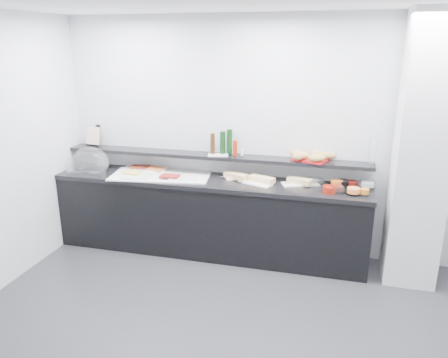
% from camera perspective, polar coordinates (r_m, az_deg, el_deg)
% --- Properties ---
extents(ground, '(5.00, 5.00, 0.00)m').
position_cam_1_polar(ground, '(3.78, 1.09, -21.88)').
color(ground, '#2D2D30').
rests_on(ground, ground).
extents(back_wall, '(5.00, 0.02, 2.70)m').
position_cam_1_polar(back_wall, '(5.00, 6.63, 5.27)').
color(back_wall, silver).
rests_on(back_wall, ground).
extents(column, '(0.50, 0.50, 2.70)m').
position_cam_1_polar(column, '(4.69, 24.45, 2.98)').
color(column, silver).
rests_on(column, ground).
extents(buffet_cabinet, '(3.60, 0.60, 0.85)m').
position_cam_1_polar(buffet_cabinet, '(5.14, -2.00, -5.10)').
color(buffet_cabinet, black).
rests_on(buffet_cabinet, ground).
extents(counter_top, '(3.62, 0.62, 0.05)m').
position_cam_1_polar(counter_top, '(4.98, -2.05, -0.32)').
color(counter_top, black).
rests_on(counter_top, buffet_cabinet).
extents(wall_shelf, '(3.60, 0.25, 0.04)m').
position_cam_1_polar(wall_shelf, '(5.08, -1.51, 3.00)').
color(wall_shelf, black).
rests_on(wall_shelf, back_wall).
extents(cloche_base, '(0.53, 0.44, 0.04)m').
position_cam_1_polar(cloche_base, '(5.56, -17.25, 1.25)').
color(cloche_base, '#B3B4BA').
rests_on(cloche_base, counter_top).
extents(cloche_dome, '(0.56, 0.43, 0.34)m').
position_cam_1_polar(cloche_dome, '(5.50, -16.99, 2.25)').
color(cloche_dome, white).
rests_on(cloche_dome, cloche_base).
extents(linen_runner, '(1.20, 0.69, 0.01)m').
position_cam_1_polar(linen_runner, '(5.15, -8.25, 0.46)').
color(linen_runner, silver).
rests_on(linen_runner, counter_top).
extents(platter_meat_a, '(0.28, 0.21, 0.01)m').
position_cam_1_polar(platter_meat_a, '(5.46, -11.50, 1.44)').
color(platter_meat_a, silver).
rests_on(platter_meat_a, linen_runner).
extents(food_meat_a, '(0.25, 0.18, 0.02)m').
position_cam_1_polar(food_meat_a, '(5.42, -10.87, 1.56)').
color(food_meat_a, maroon).
rests_on(food_meat_a, platter_meat_a).
extents(platter_salmon, '(0.29, 0.22, 0.01)m').
position_cam_1_polar(platter_salmon, '(5.35, -9.00, 1.25)').
color(platter_salmon, white).
rests_on(platter_salmon, linen_runner).
extents(food_salmon, '(0.24, 0.18, 0.02)m').
position_cam_1_polar(food_salmon, '(5.33, -8.92, 1.39)').
color(food_salmon, orange).
rests_on(food_salmon, platter_salmon).
extents(platter_cheese, '(0.36, 0.28, 0.01)m').
position_cam_1_polar(platter_cheese, '(5.10, -11.33, 0.32)').
color(platter_cheese, white).
rests_on(platter_cheese, linen_runner).
extents(food_cheese, '(0.21, 0.15, 0.02)m').
position_cam_1_polar(food_cheese, '(5.19, -11.88, 0.80)').
color(food_cheese, '#DBD955').
rests_on(food_cheese, platter_cheese).
extents(platter_meat_b, '(0.37, 0.31, 0.01)m').
position_cam_1_polar(platter_meat_b, '(4.99, -5.40, 0.22)').
color(platter_meat_b, white).
rests_on(platter_meat_b, linen_runner).
extents(food_meat_b, '(0.21, 0.14, 0.02)m').
position_cam_1_polar(food_meat_b, '(4.99, -7.10, 0.37)').
color(food_meat_b, maroon).
rests_on(food_meat_b, platter_meat_b).
extents(sandwich_plate_left, '(0.35, 0.25, 0.01)m').
position_cam_1_polar(sandwich_plate_left, '(5.00, 2.08, 0.13)').
color(sandwich_plate_left, silver).
rests_on(sandwich_plate_left, counter_top).
extents(sandwich_food_left, '(0.30, 0.21, 0.06)m').
position_cam_1_polar(sandwich_food_left, '(4.95, 1.58, 0.42)').
color(sandwich_food_left, '#E5B578').
rests_on(sandwich_food_left, sandwich_plate_left).
extents(tongs_left, '(0.16, 0.02, 0.01)m').
position_cam_1_polar(tongs_left, '(4.98, 0.26, 0.21)').
color(tongs_left, silver).
rests_on(tongs_left, sandwich_plate_left).
extents(sandwich_plate_mid, '(0.36, 0.26, 0.01)m').
position_cam_1_polar(sandwich_plate_mid, '(4.81, 4.32, -0.63)').
color(sandwich_plate_mid, white).
rests_on(sandwich_plate_mid, counter_top).
extents(sandwich_food_mid, '(0.31, 0.21, 0.06)m').
position_cam_1_polar(sandwich_food_mid, '(4.85, 4.95, -0.03)').
color(sandwich_food_mid, '#E9B97A').
rests_on(sandwich_food_mid, sandwich_plate_mid).
extents(tongs_mid, '(0.16, 0.03, 0.01)m').
position_cam_1_polar(tongs_mid, '(4.83, 2.74, -0.39)').
color(tongs_mid, '#B9BCC1').
rests_on(tongs_mid, sandwich_plate_mid).
extents(sandwich_plate_right, '(0.43, 0.30, 0.01)m').
position_cam_1_polar(sandwich_plate_right, '(4.86, 9.89, -0.64)').
color(sandwich_plate_right, white).
rests_on(sandwich_plate_right, counter_top).
extents(sandwich_food_right, '(0.28, 0.19, 0.06)m').
position_cam_1_polar(sandwich_food_right, '(4.84, 9.84, -0.24)').
color(sandwich_food_right, tan).
rests_on(sandwich_food_right, sandwich_plate_right).
extents(tongs_right, '(0.16, 0.05, 0.01)m').
position_cam_1_polar(tongs_right, '(4.84, 8.72, -0.54)').
color(tongs_right, '#B2B4B9').
rests_on(tongs_right, sandwich_plate_right).
extents(bowl_glass_fruit, '(0.23, 0.23, 0.07)m').
position_cam_1_polar(bowl_glass_fruit, '(4.88, 11.84, -0.36)').
color(bowl_glass_fruit, white).
rests_on(bowl_glass_fruit, counter_top).
extents(fill_glass_fruit, '(0.13, 0.13, 0.05)m').
position_cam_1_polar(fill_glass_fruit, '(4.86, 14.53, -0.46)').
color(fill_glass_fruit, orange).
rests_on(fill_glass_fruit, bowl_glass_fruit).
extents(bowl_black_jam, '(0.18, 0.18, 0.07)m').
position_cam_1_polar(bowl_black_jam, '(4.89, 15.28, -0.54)').
color(bowl_black_jam, black).
rests_on(bowl_black_jam, counter_top).
extents(fill_black_jam, '(0.11, 0.11, 0.05)m').
position_cam_1_polar(fill_black_jam, '(4.88, 16.44, -0.54)').
color(fill_black_jam, '#58100C').
rests_on(fill_black_jam, bowl_black_jam).
extents(bowl_glass_cream, '(0.22, 0.22, 0.07)m').
position_cam_1_polar(bowl_glass_cream, '(4.91, 18.11, -0.74)').
color(bowl_glass_cream, silver).
rests_on(bowl_glass_cream, counter_top).
extents(fill_glass_cream, '(0.15, 0.15, 0.05)m').
position_cam_1_polar(fill_glass_cream, '(4.91, 18.24, -0.62)').
color(fill_glass_cream, white).
rests_on(fill_glass_cream, bowl_glass_cream).
extents(bowl_red_jam, '(0.18, 0.18, 0.07)m').
position_cam_1_polar(bowl_red_jam, '(4.65, 13.58, -1.35)').
color(bowl_red_jam, maroon).
rests_on(bowl_red_jam, counter_top).
extents(fill_red_jam, '(0.11, 0.11, 0.05)m').
position_cam_1_polar(fill_red_jam, '(4.68, 14.62, -1.18)').
color(fill_red_jam, '#5D180D').
rests_on(fill_red_jam, bowl_red_jam).
extents(bowl_glass_salmon, '(0.18, 0.18, 0.07)m').
position_cam_1_polar(bowl_glass_salmon, '(4.67, 14.60, -1.37)').
color(bowl_glass_salmon, silver).
rests_on(bowl_glass_salmon, counter_top).
extents(fill_glass_salmon, '(0.18, 0.18, 0.05)m').
position_cam_1_polar(fill_glass_salmon, '(4.65, 16.58, -1.43)').
color(fill_glass_salmon, orange).
rests_on(fill_glass_salmon, bowl_glass_salmon).
extents(bowl_black_fruit, '(0.16, 0.16, 0.07)m').
position_cam_1_polar(bowl_black_fruit, '(4.67, 16.50, -1.51)').
color(bowl_black_fruit, black).
rests_on(bowl_black_fruit, counter_top).
extents(fill_black_fruit, '(0.12, 0.12, 0.05)m').
position_cam_1_polar(fill_black_fruit, '(4.66, 17.88, -1.54)').
color(fill_black_fruit, '#C86F1B').
rests_on(fill_black_fruit, bowl_black_fruit).
extents(framed_print, '(0.22, 0.12, 0.26)m').
position_cam_1_polar(framed_print, '(5.80, -16.74, 5.61)').
color(framed_print, black).
rests_on(framed_print, wall_shelf).
extents(print_art, '(0.20, 0.08, 0.22)m').
position_cam_1_polar(print_art, '(5.71, -16.75, 5.44)').
color(print_art, beige).
rests_on(print_art, framed_print).
extents(condiment_tray, '(0.26, 0.20, 0.01)m').
position_cam_1_polar(condiment_tray, '(5.02, -0.80, 3.17)').
color(condiment_tray, white).
rests_on(condiment_tray, wall_shelf).
extents(bottle_green_a, '(0.08, 0.08, 0.26)m').
position_cam_1_polar(bottle_green_a, '(5.04, -0.17, 4.79)').
color(bottle_green_a, black).
rests_on(bottle_green_a, condiment_tray).
extents(bottle_brown, '(0.07, 0.07, 0.24)m').
position_cam_1_polar(bottle_brown, '(5.03, -1.50, 4.64)').
color(bottle_brown, '#3E220B').
rests_on(bottle_brown, condiment_tray).
extents(bottle_green_b, '(0.07, 0.07, 0.28)m').
position_cam_1_polar(bottle_green_b, '(5.05, 0.73, 4.94)').
color(bottle_green_b, '#0F370F').
rests_on(bottle_green_b, condiment_tray).
extents(bottle_hot, '(0.05, 0.05, 0.18)m').
position_cam_1_polar(bottle_hot, '(4.93, 1.46, 4.04)').
color(bottle_hot, '#9E230B').
rests_on(bottle_hot, condiment_tray).
extents(shaker_salt, '(0.04, 0.04, 0.07)m').
position_cam_1_polar(shaker_salt, '(4.97, 2.33, 3.49)').
color(shaker_salt, white).
rests_on(shaker_salt, condiment_tray).
extents(shaker_pepper, '(0.04, 0.04, 0.07)m').
position_cam_1_polar(shaker_pepper, '(5.02, 1.35, 3.62)').
color(shaker_pepper, silver).
rests_on(shaker_pepper, condiment_tray).
extents(bread_tray, '(0.42, 0.36, 0.02)m').
position_cam_1_polar(bread_tray, '(4.90, 11.18, 2.50)').
color(bread_tray, '#B01216').
rests_on(bread_tray, wall_shelf).
extents(bread_roll_nw, '(0.18, 0.15, 0.08)m').
position_cam_1_polar(bread_roll_nw, '(4.93, 9.51, 3.29)').
color(bread_roll_nw, tan).
rests_on(bread_roll_nw, bread_tray).
extents(bread_roll_n, '(0.15, 0.12, 0.08)m').
position_cam_1_polar(bread_roll_n, '(4.96, 11.93, 3.24)').
color(bread_roll_n, '#B89646').
rests_on(bread_roll_n, bread_tray).
extents(bread_roll_ne, '(0.14, 0.11, 0.08)m').
position_cam_1_polar(bread_roll_ne, '(4.92, 13.78, 3.02)').
color(bread_roll_ne, '#B37844').
rests_on(bread_roll_ne, bread_tray).
extents(bread_roll_sw, '(0.14, 0.11, 0.08)m').
position_cam_1_polar(bread_roll_sw, '(4.79, 9.65, 2.90)').
color(bread_roll_sw, '#B97D46').
rests_on(bread_roll_sw, bread_tray).
extents(bread_roll_s, '(0.15, 0.10, 0.08)m').
position_cam_1_polar(bread_roll_s, '(4.76, 11.78, 2.68)').
color(bread_roll_s, '#B28944').
rests_on(bread_roll_s, bread_tray).
extents(bread_roll_se, '(0.16, 0.10, 0.08)m').
position_cam_1_polar(bread_roll_se, '(4.79, 12.21, 2.74)').
color(bread_roll_se, '#B18D43').
rests_on(bread_roll_se, bread_tray).
extents(bread_roll_midw, '(0.14, 0.10, 0.08)m').
position_cam_1_polar(bread_roll_midw, '(4.85, 10.31, 3.02)').
color(bread_roll_midw, '#B58745').
rests_on(bread_roll_midw, bread_tray).
extents(bread_roll_mide, '(0.13, 0.09, 0.08)m').
position_cam_1_polar(bread_roll_mide, '(4.91, 13.08, 3.03)').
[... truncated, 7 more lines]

